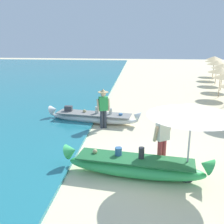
# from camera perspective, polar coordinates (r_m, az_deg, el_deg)

# --- Properties ---
(ground_plane) EXTENTS (80.00, 80.00, 0.00)m
(ground_plane) POSITION_cam_1_polar(r_m,az_deg,el_deg) (7.90, 10.85, -12.82)
(ground_plane) COLOR beige
(boat_green_foreground) EXTENTS (4.17, 1.27, 0.86)m
(boat_green_foreground) POSITION_cam_1_polar(r_m,az_deg,el_deg) (7.50, 4.86, -11.62)
(boat_green_foreground) COLOR #38B760
(boat_green_foreground) RESTS_ON ground
(boat_white_midground) EXTENTS (4.37, 1.39, 0.74)m
(boat_white_midground) POSITION_cam_1_polar(r_m,az_deg,el_deg) (11.97, -4.03, -1.12)
(boat_white_midground) COLOR white
(boat_white_midground) RESTS_ON ground
(person_vendor_hatted) EXTENTS (0.58, 0.44, 1.69)m
(person_vendor_hatted) POSITION_cam_1_polar(r_m,az_deg,el_deg) (11.05, -1.90, 1.33)
(person_vendor_hatted) COLOR #333842
(person_vendor_hatted) RESTS_ON ground
(person_tourist_customer) EXTENTS (0.56, 0.45, 1.67)m
(person_tourist_customer) POSITION_cam_1_polar(r_m,az_deg,el_deg) (7.74, 10.81, -5.70)
(person_tourist_customer) COLOR #B2383D
(person_tourist_customer) RESTS_ON ground
(patio_umbrella_large) EXTENTS (2.30, 2.30, 2.14)m
(patio_umbrella_large) POSITION_cam_1_polar(r_m,az_deg,el_deg) (6.99, 16.89, 0.35)
(patio_umbrella_large) COLOR #B7B7BC
(patio_umbrella_large) RESTS_ON ground
(parasol_row_2) EXTENTS (1.60, 1.60, 1.91)m
(parasol_row_2) POSITION_cam_1_polar(r_m,az_deg,el_deg) (18.08, 22.51, 8.37)
(parasol_row_2) COLOR #8E6B47
(parasol_row_2) RESTS_ON ground
(parasol_row_3) EXTENTS (1.60, 1.60, 1.91)m
(parasol_row_3) POSITION_cam_1_polar(r_m,az_deg,el_deg) (20.64, 22.86, 9.14)
(parasol_row_3) COLOR #8E6B47
(parasol_row_3) RESTS_ON ground
(parasol_row_4) EXTENTS (1.60, 1.60, 1.91)m
(parasol_row_4) POSITION_cam_1_polar(r_m,az_deg,el_deg) (23.15, 21.77, 9.87)
(parasol_row_4) COLOR #8E6B47
(parasol_row_4) RESTS_ON ground
(parasol_row_5) EXTENTS (1.60, 1.60, 1.91)m
(parasol_row_5) POSITION_cam_1_polar(r_m,az_deg,el_deg) (25.69, 21.22, 10.42)
(parasol_row_5) COLOR #8E6B47
(parasol_row_5) RESTS_ON ground
(parasol_row_6) EXTENTS (1.60, 1.60, 1.91)m
(parasol_row_6) POSITION_cam_1_polar(r_m,az_deg,el_deg) (28.21, 21.23, 10.83)
(parasol_row_6) COLOR #8E6B47
(parasol_row_6) RESTS_ON ground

